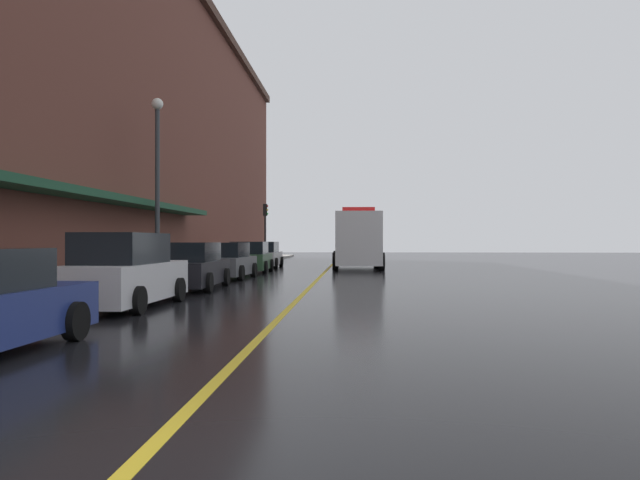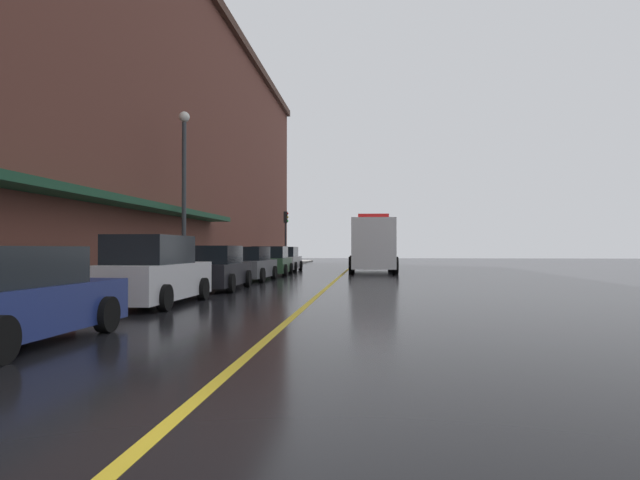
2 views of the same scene
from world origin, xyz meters
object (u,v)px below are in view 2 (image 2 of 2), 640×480
(parked_car_1, at_px, (153,273))
(parking_meter_1, at_px, (263,255))
(parked_car_2, at_px, (216,269))
(parking_meter_3, at_px, (107,264))
(parking_meter_0, at_px, (232,257))
(traffic_light_near, at_px, (286,228))
(box_truck, at_px, (372,246))
(parked_car_5, at_px, (284,260))
(parked_car_4, at_px, (271,262))
(parked_car_0, at_px, (1,298))
(parked_car_3, at_px, (248,265))
(street_lamp_left, at_px, (184,177))
(parking_meter_2, at_px, (244,256))

(parked_car_1, xyz_separation_m, parking_meter_1, (-1.30, 21.80, 0.21))
(parked_car_2, relative_size, parking_meter_3, 3.56)
(parking_meter_0, bearing_deg, parked_car_2, -80.19)
(parking_meter_3, distance_m, traffic_light_near, 31.14)
(parked_car_2, relative_size, box_truck, 0.60)
(parked_car_5, bearing_deg, parked_car_4, -179.12)
(parked_car_5, distance_m, box_truck, 5.80)
(parked_car_2, height_order, parked_car_5, parked_car_2)
(parked_car_0, height_order, parking_meter_1, parked_car_0)
(parked_car_2, xyz_separation_m, traffic_light_near, (-1.35, 25.51, 2.41))
(parked_car_1, bearing_deg, parking_meter_1, 3.91)
(parked_car_3, relative_size, parked_car_5, 0.96)
(parking_meter_3, xyz_separation_m, traffic_light_near, (0.06, 31.07, 2.10))
(parking_meter_0, distance_m, parking_meter_1, 8.00)
(parked_car_4, distance_m, parking_meter_1, 5.45)
(parked_car_2, xyz_separation_m, street_lamp_left, (-2.01, 2.45, 3.65))
(parking_meter_1, height_order, street_lamp_left, street_lamp_left)
(parked_car_1, height_order, parking_meter_0, parked_car_1)
(parked_car_3, height_order, parked_car_5, parked_car_5)
(box_truck, relative_size, street_lamp_left, 1.15)
(parked_car_4, bearing_deg, street_lamp_left, 164.89)
(parking_meter_0, bearing_deg, parked_car_4, 62.04)
(parked_car_1, xyz_separation_m, parking_meter_3, (-1.30, 0.09, 0.21))
(parked_car_4, xyz_separation_m, parking_meter_2, (-1.47, -0.22, 0.31))
(parked_car_2, height_order, traffic_light_near, traffic_light_near)
(box_truck, distance_m, parking_meter_2, 8.57)
(parked_car_2, relative_size, traffic_light_near, 1.10)
(parking_meter_3, bearing_deg, parked_car_1, -3.91)
(parked_car_1, xyz_separation_m, parked_car_2, (0.11, 5.65, -0.10))
(parked_car_2, distance_m, parking_meter_1, 16.22)
(parked_car_0, distance_m, parking_meter_3, 6.56)
(parked_car_5, bearing_deg, parking_meter_0, 170.18)
(parking_meter_0, xyz_separation_m, street_lamp_left, (-0.60, -5.71, 3.34))
(box_truck, distance_m, parking_meter_0, 10.23)
(parked_car_1, distance_m, parking_meter_3, 1.32)
(parked_car_4, relative_size, parked_car_5, 0.96)
(parked_car_1, xyz_separation_m, parking_meter_2, (-1.30, 16.35, 0.21))
(parked_car_0, distance_m, parked_car_4, 22.88)
(box_truck, xyz_separation_m, parking_meter_0, (-7.05, -7.39, -0.59))
(parked_car_5, xyz_separation_m, parking_meter_2, (-1.36, -5.53, 0.31))
(parked_car_1, height_order, box_truck, box_truck)
(parking_meter_3, bearing_deg, parking_meter_1, 90.00)
(parked_car_0, height_order, parking_meter_0, parked_car_0)
(traffic_light_near, bearing_deg, parking_meter_1, -90.38)
(parked_car_3, height_order, street_lamp_left, street_lamp_left)
(parking_meter_1, relative_size, street_lamp_left, 0.19)
(parked_car_4, distance_m, parking_meter_2, 1.52)
(parked_car_1, distance_m, street_lamp_left, 9.04)
(parked_car_2, xyz_separation_m, parking_meter_0, (-1.41, 8.15, 0.31))
(parked_car_0, bearing_deg, parked_car_3, 1.31)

